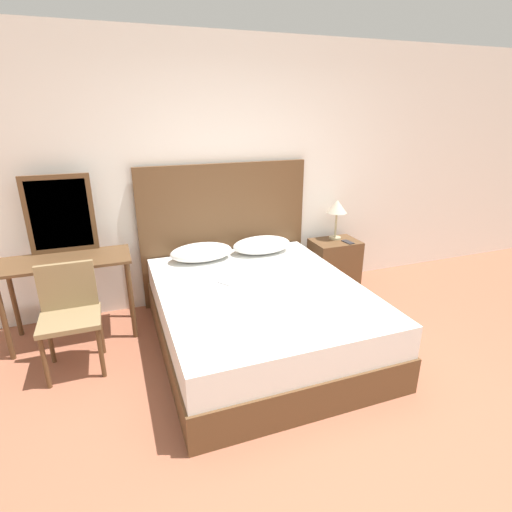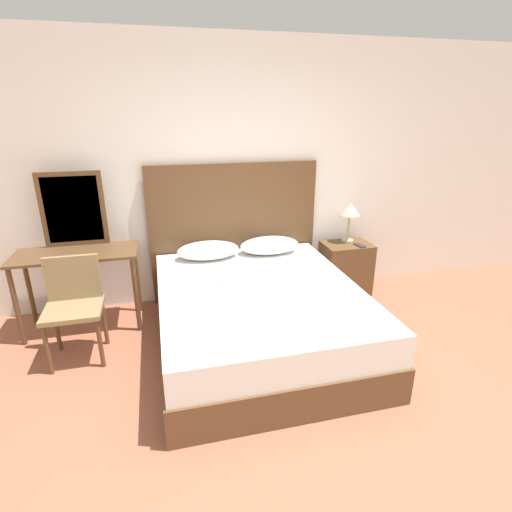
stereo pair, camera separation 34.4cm
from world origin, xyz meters
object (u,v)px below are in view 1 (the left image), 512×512
at_px(vanity_desk, 67,273).
at_px(phone_on_bed, 226,283).
at_px(bed, 260,316).
at_px(nightstand, 334,265).
at_px(phone_on_nightstand, 348,242).
at_px(chair, 69,309).
at_px(table_lamp, 337,208).

bearing_deg(vanity_desk, phone_on_bed, -22.49).
distance_m(bed, nightstand, 1.49).
xyz_separation_m(bed, nightstand, (1.24, 0.83, 0.01)).
height_order(nightstand, vanity_desk, vanity_desk).
relative_size(nightstand, phone_on_nightstand, 3.71).
relative_size(phone_on_nightstand, vanity_desk, 0.14).
relative_size(bed, chair, 2.41).
bearing_deg(nightstand, phone_on_nightstand, -44.04).
bearing_deg(bed, table_lamp, 35.32).
distance_m(phone_on_bed, phone_on_nightstand, 1.69).
bearing_deg(vanity_desk, nightstand, 2.25).
height_order(bed, phone_on_nightstand, phone_on_nightstand).
height_order(bed, phone_on_bed, phone_on_bed).
distance_m(nightstand, chair, 2.84).
xyz_separation_m(nightstand, chair, (-2.77, -0.59, 0.22)).
bearing_deg(phone_on_nightstand, table_lamp, 110.01).
height_order(phone_on_bed, vanity_desk, vanity_desk).
distance_m(vanity_desk, chair, 0.50).
xyz_separation_m(nightstand, vanity_desk, (-2.80, -0.11, 0.35)).
height_order(nightstand, phone_on_nightstand, phone_on_nightstand).
relative_size(phone_on_bed, chair, 0.19).
bearing_deg(vanity_desk, bed, -24.63).
bearing_deg(phone_on_nightstand, bed, -151.42).
relative_size(nightstand, table_lamp, 1.29).
relative_size(phone_on_bed, table_lamp, 0.36).
distance_m(bed, table_lamp, 1.70).
bearing_deg(nightstand, table_lamp, 64.68).
xyz_separation_m(phone_on_bed, vanity_desk, (-1.31, 0.54, 0.07)).
relative_size(bed, phone_on_nightstand, 13.20).
height_order(phone_on_nightstand, vanity_desk, vanity_desk).
xyz_separation_m(table_lamp, phone_on_nightstand, (0.06, -0.17, -0.35)).
xyz_separation_m(phone_on_bed, table_lamp, (1.53, 0.73, 0.38)).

